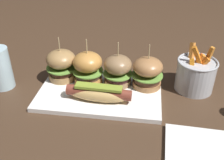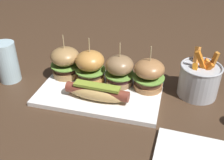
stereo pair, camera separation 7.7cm
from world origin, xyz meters
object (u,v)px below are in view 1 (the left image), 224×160
platter_main (100,92)px  side_plate (205,157)px  fries_bucket (195,74)px  water_glass (0,69)px  slider_far_left (61,64)px  slider_center_right (118,70)px  slider_center_left (88,68)px  hot_dog (99,93)px  slider_far_right (147,72)px

platter_main → side_plate: 0.36m
fries_bucket → water_glass: 0.61m
slider_far_left → platter_main: bearing=-22.0°
platter_main → water_glass: size_ratio=2.78×
slider_center_right → water_glass: (-0.36, -0.05, 0.00)m
slider_center_left → hot_dog: bearing=-61.3°
slider_center_right → fries_bucket: bearing=5.4°
fries_bucket → slider_center_right: bearing=-174.6°
slider_far_right → water_glass: 0.46m
hot_dog → fries_bucket: bearing=23.4°
slider_far_left → slider_center_right: (0.18, -0.01, -0.00)m
platter_main → slider_far_right: (0.14, 0.05, 0.06)m
slider_center_left → water_glass: slider_center_left is taller
slider_far_left → slider_center_right: size_ratio=1.02×
platter_main → slider_center_right: 0.09m
platter_main → fries_bucket: (0.29, 0.07, 0.05)m
platter_main → slider_far_left: size_ratio=2.58×
hot_dog → slider_center_right: size_ratio=1.34×
hot_dog → water_glass: water_glass is taller
side_plate → slider_center_left: bearing=141.3°
slider_far_left → slider_center_left: 0.09m
side_plate → slider_far_left: bearing=146.7°
hot_dog → fries_bucket: fries_bucket is taller
hot_dog → fries_bucket: size_ratio=1.27×
slider_far_right → water_glass: (-0.45, -0.05, 0.00)m
fries_bucket → water_glass: fries_bucket is taller
hot_dog → slider_center_left: (-0.05, 0.09, 0.03)m
water_glass → slider_center_right: bearing=8.0°
slider_far_left → fries_bucket: 0.42m
hot_dog → slider_far_left: (-0.14, 0.11, 0.03)m
platter_main → slider_center_left: size_ratio=2.51×
water_glass → hot_dog: bearing=-8.5°
platter_main → fries_bucket: bearing=13.8°
fries_bucket → slider_far_right: bearing=-170.4°
slider_far_right → side_plate: bearing=-62.0°
slider_far_left → water_glass: slider_far_left is taller
slider_center_right → water_glass: slider_center_right is taller
slider_far_right → fries_bucket: size_ratio=0.95×
slider_far_left → side_plate: (0.41, -0.27, -0.06)m
hot_dog → slider_far_left: 0.18m
slider_center_left → slider_far_right: (0.19, 0.00, -0.00)m
slider_center_left → fries_bucket: slider_center_left is taller
slider_center_left → water_glass: (-0.27, -0.05, 0.00)m
slider_center_right → slider_far_right: bearing=-1.5°
hot_dog → water_glass: bearing=171.5°
fries_bucket → side_plate: bearing=-91.4°
side_plate → slider_center_right: bearing=131.1°
platter_main → water_glass: water_glass is taller
side_plate → hot_dog: bearing=148.6°
slider_center_right → fries_bucket: (0.24, 0.02, -0.01)m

